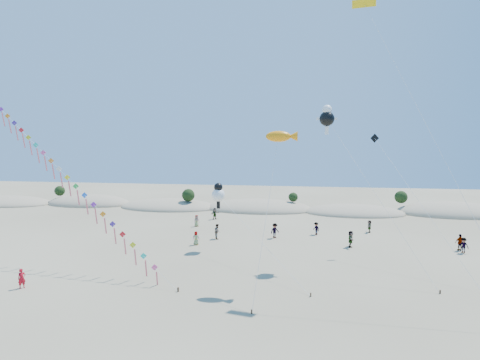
{
  "coord_description": "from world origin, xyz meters",
  "views": [
    {
      "loc": [
        7.11,
        -23.25,
        12.3
      ],
      "look_at": [
        1.5,
        14.0,
        8.37
      ],
      "focal_mm": 30.0,
      "sensor_mm": 36.0,
      "label": 1
    }
  ],
  "objects_px": {
    "kite_train": "(41,151)",
    "flyer_foreground": "(22,279)",
    "parafoil_kite": "(368,12)",
    "fish_kite": "(282,137)"
  },
  "relations": [
    {
      "from": "kite_train",
      "to": "fish_kite",
      "type": "bearing_deg",
      "value": -8.25
    },
    {
      "from": "fish_kite",
      "to": "flyer_foreground",
      "type": "bearing_deg",
      "value": -166.68
    },
    {
      "from": "kite_train",
      "to": "flyer_foreground",
      "type": "xyz_separation_m",
      "value": [
        3.69,
        -8.53,
        -10.17
      ]
    },
    {
      "from": "parafoil_kite",
      "to": "flyer_foreground",
      "type": "height_order",
      "value": "parafoil_kite"
    },
    {
      "from": "kite_train",
      "to": "flyer_foreground",
      "type": "distance_m",
      "value": 13.77
    },
    {
      "from": "flyer_foreground",
      "to": "fish_kite",
      "type": "bearing_deg",
      "value": -40.58
    },
    {
      "from": "kite_train",
      "to": "flyer_foreground",
      "type": "relative_size",
      "value": 19.33
    },
    {
      "from": "parafoil_kite",
      "to": "kite_train",
      "type": "bearing_deg",
      "value": 177.56
    },
    {
      "from": "kite_train",
      "to": "parafoil_kite",
      "type": "height_order",
      "value": "parafoil_kite"
    },
    {
      "from": "kite_train",
      "to": "parafoil_kite",
      "type": "distance_m",
      "value": 33.81
    }
  ]
}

